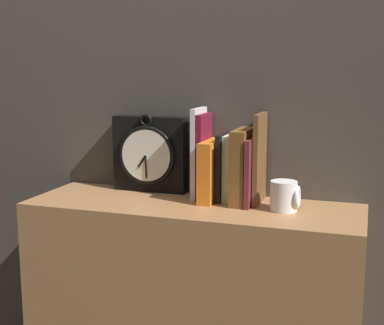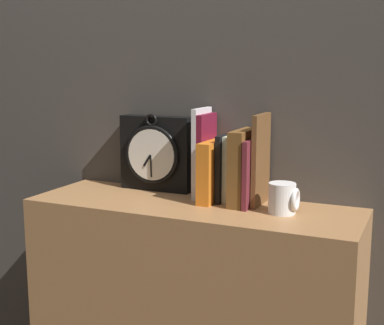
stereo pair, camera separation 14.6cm
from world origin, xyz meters
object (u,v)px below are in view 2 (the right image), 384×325
object	(u,v)px
book_slot6_maroon	(253,172)
book_slot7_brown	(261,160)
book_slot1_maroon	(207,156)
book_slot2_orange	(213,171)
mug	(283,198)
book_slot3_black	(225,167)
clock	(156,153)
book_slot4_cream	(233,168)
book_slot0_white	(202,153)
book_slot5_brown	(243,167)

from	to	relation	value
book_slot6_maroon	book_slot7_brown	size ratio (longest dim) A/B	0.74
book_slot1_maroon	book_slot2_orange	bearing A→B (deg)	-36.35
book_slot7_brown	mug	world-z (taller)	book_slot7_brown
book_slot2_orange	book_slot3_black	bearing A→B (deg)	30.17
clock	book_slot4_cream	size ratio (longest dim) A/B	1.27
book_slot0_white	book_slot7_brown	xyz separation A→B (m)	(0.18, -0.01, -0.00)
book_slot5_brown	book_slot7_brown	size ratio (longest dim) A/B	0.82
book_slot7_brown	clock	bearing A→B (deg)	174.10
book_slot7_brown	mug	distance (m)	0.14
book_slot1_maroon	book_slot6_maroon	bearing A→B (deg)	-8.59
book_slot7_brown	mug	xyz separation A→B (m)	(0.08, -0.07, -0.08)
book_slot1_maroon	book_slot4_cream	xyz separation A→B (m)	(0.08, 0.00, -0.03)
clock	book_slot4_cream	bearing A→B (deg)	-5.49
clock	book_slot5_brown	distance (m)	0.30
mug	book_slot6_maroon	bearing A→B (deg)	151.44
clock	book_slot3_black	world-z (taller)	clock
book_slot0_white	book_slot1_maroon	size ratio (longest dim) A/B	1.07
book_slot0_white	book_slot3_black	size ratio (longest dim) A/B	1.37
book_slot0_white	book_slot4_cream	distance (m)	0.10
book_slot5_brown	book_slot0_white	bearing A→B (deg)	171.37
book_slot3_black	mug	size ratio (longest dim) A/B	2.36
book_slot4_cream	book_slot7_brown	size ratio (longest dim) A/B	0.75
book_slot5_brown	mug	bearing A→B (deg)	-23.46
book_slot3_black	book_slot6_maroon	size ratio (longest dim) A/B	1.03
book_slot4_cream	book_slot0_white	bearing A→B (deg)	-178.78
book_slot1_maroon	book_slot2_orange	distance (m)	0.05
book_slot6_maroon	book_slot2_orange	bearing A→B (deg)	179.62
book_slot0_white	mug	world-z (taller)	book_slot0_white
book_slot4_cream	mug	bearing A→B (deg)	-25.25
book_slot5_brown	book_slot6_maroon	distance (m)	0.03
book_slot1_maroon	book_slot5_brown	bearing A→B (deg)	-9.80
book_slot3_black	book_slot7_brown	world-z (taller)	book_slot7_brown
book_slot2_orange	book_slot5_brown	distance (m)	0.09
book_slot2_orange	book_slot5_brown	bearing A→B (deg)	0.70
book_slot3_black	book_slot4_cream	xyz separation A→B (m)	(0.02, 0.01, -0.00)
clock	book_slot1_maroon	xyz separation A→B (m)	(0.18, -0.03, 0.01)
book_slot1_maroon	book_slot4_cream	distance (m)	0.09
clock	book_slot3_black	bearing A→B (deg)	-7.51
book_slot6_maroon	book_slot0_white	bearing A→B (deg)	172.26
book_slot1_maroon	book_slot5_brown	distance (m)	0.12
book_slot3_black	book_slot5_brown	xyz separation A→B (m)	(0.06, -0.02, 0.01)
book_slot1_maroon	book_slot4_cream	world-z (taller)	book_slot1_maroon
book_slot0_white	book_slot7_brown	bearing A→B (deg)	-2.68
book_slot0_white	book_slot3_black	distance (m)	0.08
clock	book_slot5_brown	world-z (taller)	clock
book_slot1_maroon	book_slot3_black	world-z (taller)	book_slot1_maroon
book_slot2_orange	book_slot7_brown	xyz separation A→B (m)	(0.13, 0.01, 0.04)
book_slot6_maroon	book_slot4_cream	bearing A→B (deg)	160.00
book_slot6_maroon	book_slot5_brown	bearing A→B (deg)	176.35
book_slot5_brown	book_slot2_orange	bearing A→B (deg)	-179.30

